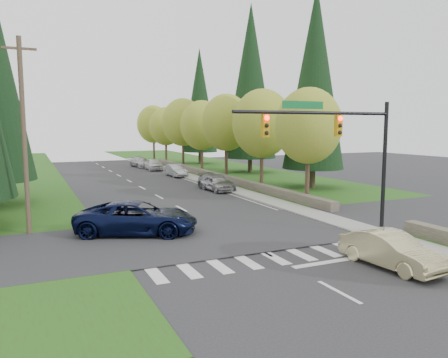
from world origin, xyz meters
TOP-DOWN VIEW (x-y plane):
  - ground at (0.00, 0.00)m, footprint 120.00×120.00m
  - grass_east at (13.00, 20.00)m, footprint 14.00×110.00m
  - cross_street at (0.00, 8.00)m, footprint 120.00×8.00m
  - sidewalk_east at (6.90, 22.00)m, footprint 1.80×80.00m
  - curb_east at (6.05, 22.00)m, footprint 0.20×80.00m
  - stone_wall_north at (8.60, 30.00)m, footprint 0.70×40.00m
  - traffic_signal at (4.37, 4.50)m, footprint 8.70×0.37m
  - utility_pole at (-9.50, 12.00)m, footprint 1.60×0.24m
  - decid_tree_0 at (9.20, 14.00)m, footprint 4.80×4.80m
  - decid_tree_1 at (9.30, 21.00)m, footprint 5.20×5.20m
  - decid_tree_2 at (9.10, 28.00)m, footprint 5.00×5.00m
  - decid_tree_3 at (9.20, 35.00)m, footprint 5.00×5.00m
  - decid_tree_4 at (9.30, 42.00)m, footprint 5.40×5.40m
  - decid_tree_5 at (9.10, 49.00)m, footprint 4.80×4.80m
  - decid_tree_6 at (9.20, 56.00)m, footprint 5.20×5.20m
  - conifer_e_a at (14.00, 20.00)m, footprint 5.44×5.44m
  - conifer_e_b at (15.00, 34.00)m, footprint 6.12×6.12m
  - conifer_e_c at (14.00, 48.00)m, footprint 5.10×5.10m
  - sedan_champagne at (3.55, 0.26)m, footprint 1.89×4.42m
  - suv_navy at (-4.38, 9.72)m, footprint 6.84×5.13m
  - parked_car_a at (5.39, 21.93)m, footprint 1.80×3.96m
  - parked_car_b at (5.60, 22.50)m, footprint 2.24×4.89m
  - parked_car_c at (5.60, 33.79)m, footprint 1.61×4.12m
  - parked_car_d at (5.26, 41.82)m, footprint 2.02×4.52m
  - parked_car_e at (4.73, 46.67)m, footprint 2.39×4.86m

SIDE VIEW (x-z plane):
  - ground at x=0.00m, z-range 0.00..0.00m
  - cross_street at x=0.00m, z-range -0.05..0.05m
  - grass_east at x=13.00m, z-range 0.00..0.06m
  - sidewalk_east at x=6.90m, z-range 0.00..0.13m
  - curb_east at x=6.05m, z-range 0.00..0.13m
  - stone_wall_north at x=8.60m, z-range 0.00..0.70m
  - parked_car_a at x=5.39m, z-range 0.00..1.32m
  - parked_car_c at x=5.60m, z-range 0.00..1.34m
  - parked_car_e at x=4.73m, z-range 0.00..1.36m
  - parked_car_b at x=5.60m, z-range 0.00..1.39m
  - sedan_champagne at x=3.55m, z-range 0.00..1.42m
  - parked_car_d at x=5.26m, z-range 0.00..1.51m
  - suv_navy at x=-4.38m, z-range 0.00..1.73m
  - traffic_signal at x=4.37m, z-range 1.58..8.38m
  - utility_pole at x=-9.50m, z-range 0.14..10.14m
  - decid_tree_5 at x=9.10m, z-range 1.38..9.68m
  - decid_tree_0 at x=9.20m, z-range 1.41..9.78m
  - decid_tree_3 at x=9.20m, z-range 1.39..9.94m
  - decid_tree_1 at x=9.30m, z-range 1.40..10.20m
  - decid_tree_6 at x=9.20m, z-range 1.43..10.30m
  - decid_tree_2 at x=9.10m, z-range 1.52..10.34m
  - decid_tree_4 at x=9.30m, z-range 1.47..10.65m
  - conifer_e_c at x=14.00m, z-range 0.89..17.69m
  - conifer_e_a at x=14.00m, z-range 0.89..18.69m
  - conifer_e_b at x=15.00m, z-range 0.89..20.69m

